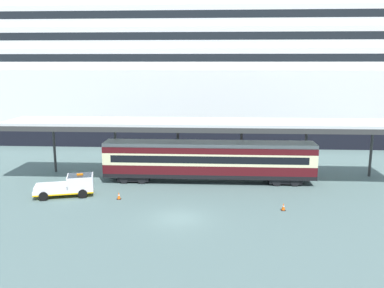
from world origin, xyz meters
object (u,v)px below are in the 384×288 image
service_truck (70,185)px  traffic_cone_mid (119,196)px  train_carriage (209,160)px  traffic_cone_near (283,207)px  cruise_ship (139,51)px

service_truck → traffic_cone_mid: (4.66, -0.77, -0.67)m
train_carriage → traffic_cone_near: 10.28m
traffic_cone_near → traffic_cone_mid: bearing=171.9°
traffic_cone_near → cruise_ship: bearing=115.7°
train_carriage → service_truck: 13.60m
train_carriage → traffic_cone_near: bearing=-51.7°
service_truck → cruise_ship: bearing=90.1°
service_truck → traffic_cone_mid: bearing=-9.3°
service_truck → traffic_cone_near: (18.77, -2.78, -0.68)m
cruise_ship → service_truck: size_ratio=31.53×
traffic_cone_near → traffic_cone_mid: (-14.11, 2.02, 0.01)m
traffic_cone_mid → service_truck: bearing=170.7°
train_carriage → service_truck: size_ratio=3.79×
service_truck → traffic_cone_near: 18.99m
cruise_ship → service_truck: cruise_ship is taller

